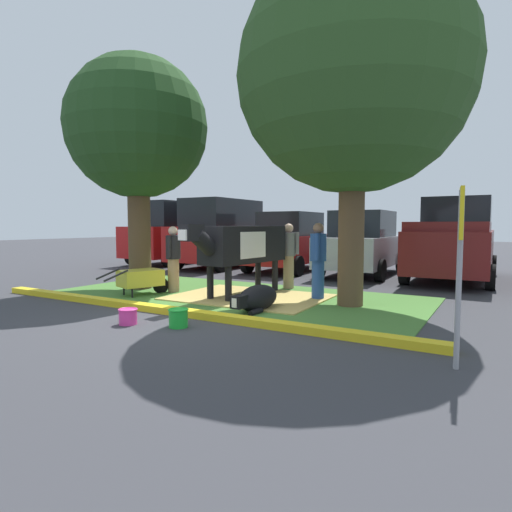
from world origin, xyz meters
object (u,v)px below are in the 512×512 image
Objects in this scene: calf_lying at (257,298)px; sedan_blue at (363,244)px; suv_black at (223,233)px; bucket_pink at (128,316)px; person_handler at (289,254)px; parking_sign at (460,242)px; person_visitor_far at (318,259)px; pickup_truck_maroon at (453,241)px; shade_tree_right at (354,77)px; cow_holstein at (241,245)px; person_visitor_near at (173,257)px; shade_tree_left at (137,130)px; suv_dark_grey at (175,233)px; sedan_red at (291,242)px; wheelbarrow at (142,278)px; bucket_green at (178,318)px.

sedan_blue is at bearing 89.74° from calf_lying.
bucket_pink is at bearing -64.40° from suv_black.
sedan_blue is at bearing 79.60° from person_handler.
parking_sign is 6.49× the size of bucket_pink.
person_visitor_far is 5.62m from pickup_truck_maroon.
suv_black is (-6.56, 5.04, -3.10)m from shade_tree_right.
cow_holstein is 1.93× the size of person_visitor_far.
bucket_pink is 9.30m from suv_black.
person_visitor_near is at bearing -169.41° from cow_holstein.
sedan_blue is at bearing 55.71° from shade_tree_left.
parking_sign is 14.09m from suv_dark_grey.
shade_tree_right is 1.43× the size of suv_black.
calf_lying is 0.28× the size of suv_dark_grey.
person_handler is at bearing 104.13° from calf_lying.
person_handler is 0.30× the size of pickup_truck_maroon.
suv_black is at bearing 141.12° from person_handler.
shade_tree_left is at bearing 167.38° from calf_lying.
shade_tree_right is at bearing -34.34° from person_handler.
suv_dark_grey is at bearing 150.64° from person_handler.
suv_dark_grey is (-7.88, 6.75, 1.03)m from calf_lying.
person_handler is 0.81× the size of parking_sign.
shade_tree_left is at bearing 161.50° from parking_sign.
shade_tree_left reaches higher than sedan_red.
parking_sign reaches higher than person_visitor_near.
person_visitor_near is at bearing -173.21° from shade_tree_right.
shade_tree_left is 8.12m from parking_sign.
bucket_pink is 8.65m from sedan_blue.
wheelbarrow is at bearing -116.93° from person_visitor_near.
pickup_truck_maroon is at bearing 0.51° from suv_dark_grey.
bucket_pink is 11.00m from suv_dark_grey.
shade_tree_left is 9.24m from pickup_truck_maroon.
shade_tree_left is at bearing 178.88° from person_visitor_near.
cow_holstein is 0.68× the size of suv_black.
cow_holstein is 6.67m from suv_black.
sedan_red reaches higher than calf_lying.
suv_black reaches higher than person_handler.
calf_lying is at bearing 75.84° from bucket_green.
calf_lying is 1.74m from bucket_green.
suv_black is 5.28m from sedan_blue.
calf_lying is (-1.33, -1.33, -4.13)m from shade_tree_right.
cow_holstein is 5.53m from sedan_blue.
bucket_pink is at bearing -81.62° from sedan_red.
shade_tree_right reaches higher than suv_dark_grey.
person_handler reaches higher than bucket_green.
shade_tree_right is 3.59m from person_visitor_far.
bucket_green is at bearing -93.16° from sedan_blue.
sedan_red reaches higher than person_handler.
suv_dark_grey is at bearing 140.58° from cow_holstein.
bucket_green is (0.25, -4.39, -0.72)m from person_handler.
wheelbarrow is at bearing 176.92° from calf_lying.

